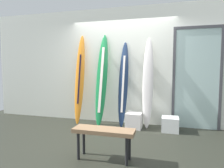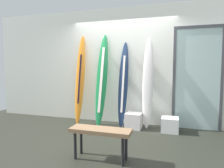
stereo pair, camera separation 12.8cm
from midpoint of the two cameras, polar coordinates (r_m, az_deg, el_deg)
The scene contains 10 objects.
ground at distance 3.97m, azimuth -2.02°, elevation -15.71°, with size 8.00×8.00×0.04m, color #282A22.
wall_back at distance 4.97m, azimuth 2.50°, elevation 5.17°, with size 7.20×0.20×2.80m, color white.
surfboard_sunset at distance 4.96m, azimuth -9.92°, elevation 1.44°, with size 0.24×0.47×2.16m.
surfboard_emerald at distance 4.72m, azimuth -3.74°, elevation 1.14°, with size 0.29×0.54×2.16m.
surfboard_navy at distance 4.65m, azimuth 2.45°, elevation -0.16°, with size 0.24×0.44×1.97m.
surfboard_ivory at distance 4.57m, azimuth 9.43°, elevation 0.21°, with size 0.25×0.34×2.04m.
display_block_left at distance 4.60m, azimuth 5.50°, elevation -10.30°, with size 0.36×0.36×0.34m.
display_block_center at distance 4.51m, azimuth 15.44°, elevation -11.00°, with size 0.35×0.35×0.31m.
glass_door at distance 4.75m, azimuth 22.30°, elevation 1.95°, with size 1.03×0.06×2.26m.
bench at distance 3.04m, azimuth -3.60°, elevation -13.86°, with size 0.92×0.29×0.47m.
Camera 1 is at (1.07, -3.56, 1.37)m, focal length 32.04 mm.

